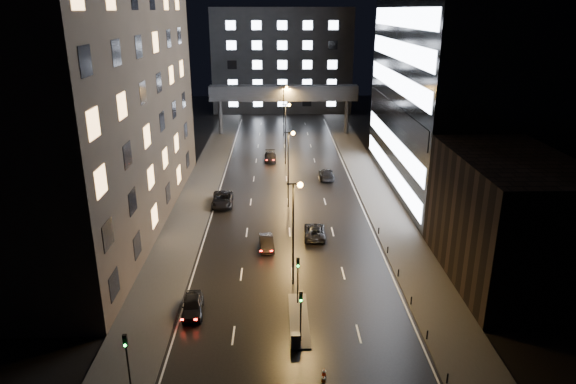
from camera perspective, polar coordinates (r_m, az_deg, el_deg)
The scene contains 26 objects.
ground at distance 78.57m, azimuth -0.17°, elevation 1.49°, with size 160.00×160.00×0.00m, color black.
sidewalk_left at distance 74.63m, azimuth -9.74°, elevation 0.26°, with size 5.00×110.00×0.15m, color #383533.
sidewalk_right at distance 75.10m, azimuth 9.48°, elevation 0.40°, with size 5.00×110.00×0.15m, color #383533.
building_left at distance 62.49m, azimuth -21.68°, elevation 14.21°, with size 15.00×48.00×40.00m, color #2D2319.
building_right_low at distance 52.01m, azimuth 23.18°, elevation -2.83°, with size 10.00×18.00×12.00m, color black.
building_right_glass at distance 75.46m, azimuth 20.14°, elevation 17.01°, with size 20.00×36.00×45.00m, color black.
building_far at distance 133.20m, azimuth -0.68°, elevation 14.47°, with size 34.00×14.00×25.00m, color #333335.
skybridge at distance 105.90m, azimuth -0.50°, elevation 10.87°, with size 30.00×3.00×10.00m.
median_island at distance 44.06m, azimuth 1.21°, elevation -13.98°, with size 1.60×8.00×0.15m, color #383533.
traffic_signal_near at distance 44.63m, azimuth 1.10°, elevation -8.98°, with size 0.28×0.34×4.40m.
traffic_signal_far at distance 39.90m, azimuth 1.43°, elevation -12.76°, with size 0.28×0.34×4.40m.
traffic_signal_corner at distance 37.22m, azimuth -17.49°, elevation -16.74°, with size 0.28×0.34×4.40m.
bollard_row at distance 49.04m, azimuth 12.81°, elevation -10.23°, with size 0.12×25.12×0.90m.
streetlight_near at distance 46.31m, azimuth 0.78°, elevation -3.19°, with size 1.45×0.50×10.15m.
streetlight_mid_a at distance 65.20m, azimuth 0.17°, elevation 3.64°, with size 1.45×0.50×10.15m.
streetlight_mid_b at distance 84.60m, azimuth -0.17°, elevation 7.37°, with size 1.45×0.50×10.15m.
streetlight_far at distance 104.23m, azimuth -0.39°, elevation 9.70°, with size 1.45×0.50×10.15m.
car_away_a at distance 45.36m, azimuth -10.54°, elevation -12.29°, with size 1.72×4.28×1.46m, color black.
car_away_b at distance 55.74m, azimuth -2.40°, elevation -5.65°, with size 1.43×4.11×1.35m, color black.
car_away_c at distance 68.21m, azimuth -7.29°, elevation -0.83°, with size 2.67×5.80×1.61m, color black.
car_away_d at distance 87.86m, azimuth -1.99°, elevation 3.94°, with size 2.00×4.91×1.43m, color black.
car_toward_a at distance 58.46m, azimuth 2.99°, elevation -4.38°, with size 2.31×5.02×1.39m, color black.
car_toward_b at distance 78.51m, azimuth 4.28°, elevation 2.01°, with size 2.15×5.29×1.54m, color black.
utility_cabinet at distance 40.65m, azimuth 0.86°, elevation -16.14°, with size 0.71×0.55×1.11m, color #444446.
cone_a at distance 38.02m, azimuth 3.96°, elevation -19.99°, with size 0.32×0.32×0.49m, color #D6580B.
cone_b at distance 38.55m, azimuth 4.03°, elevation -19.31°, with size 0.32×0.32×0.53m, color red.
Camera 1 is at (-1.42, -34.66, 24.46)m, focal length 32.00 mm.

